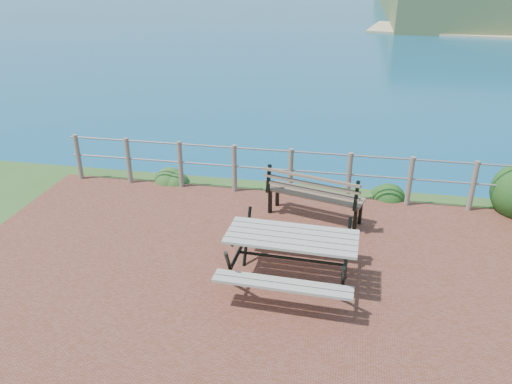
% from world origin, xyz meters
% --- Properties ---
extents(ground, '(10.00, 7.00, 0.12)m').
position_xyz_m(ground, '(0.00, 0.00, 0.00)').
color(ground, brown).
rests_on(ground, ground).
extents(safety_railing, '(9.40, 0.10, 1.00)m').
position_xyz_m(safety_railing, '(0.00, 3.35, 0.57)').
color(safety_railing, '#6B5B4C').
rests_on(safety_railing, ground).
extents(picnic_table, '(1.91, 1.63, 0.79)m').
position_xyz_m(picnic_table, '(0.39, 0.37, 0.51)').
color(picnic_table, '#9A948A').
rests_on(picnic_table, ground).
extents(park_bench, '(1.83, 0.90, 1.00)m').
position_xyz_m(park_bench, '(0.56, 2.46, 0.66)').
color(park_bench, brown).
rests_on(park_bench, ground).
extents(shrub_lip_west, '(0.71, 0.71, 0.42)m').
position_xyz_m(shrub_lip_west, '(-2.71, 3.77, 0.00)').
color(shrub_lip_west, '#2C5921').
rests_on(shrub_lip_west, ground).
extents(shrub_lip_east, '(0.69, 0.69, 0.40)m').
position_xyz_m(shrub_lip_east, '(1.98, 3.84, 0.00)').
color(shrub_lip_east, '#123B14').
rests_on(shrub_lip_east, ground).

